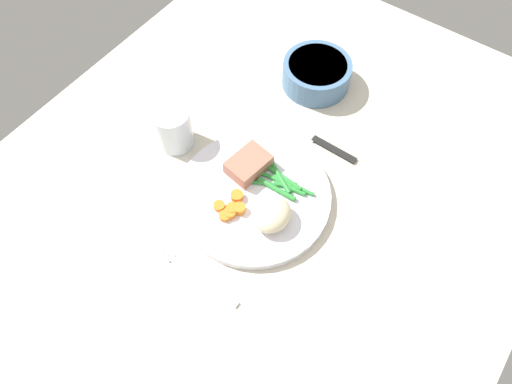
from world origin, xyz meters
The scene contains 10 objects.
dining_table centered at (0.00, 0.00, 1.00)cm, with size 120.00×90.00×2.00cm.
dinner_plate centered at (1.39, -0.48, 2.80)cm, with size 26.19×26.19×1.60cm, color white.
meat_portion centered at (4.92, 3.64, 4.96)cm, with size 7.20×5.23×2.71cm, color #A86B56.
mashed_potatoes centered at (-0.97, -5.20, 5.54)cm, with size 6.84×6.10×3.88cm, color beige.
carrot_slices centered at (-3.12, 1.28, 4.16)cm, with size 6.12×4.86×1.26cm.
green_beans centered at (5.91, -2.49, 3.97)cm, with size 6.50×11.04×0.89cm.
fork centered at (-15.27, -0.74, 2.20)cm, with size 1.44×16.60×0.40cm.
knife centered at (18.02, -0.77, 2.20)cm, with size 1.70×20.50×0.64cm.
water_glass centered at (2.85, 18.56, 5.44)cm, with size 6.60×6.60×8.12cm.
salad_bowl centered at (29.99, 5.53, 4.93)cm, with size 13.27×13.27×5.19cm.
Camera 1 is at (-30.82, -23.61, 72.34)cm, focal length 33.14 mm.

